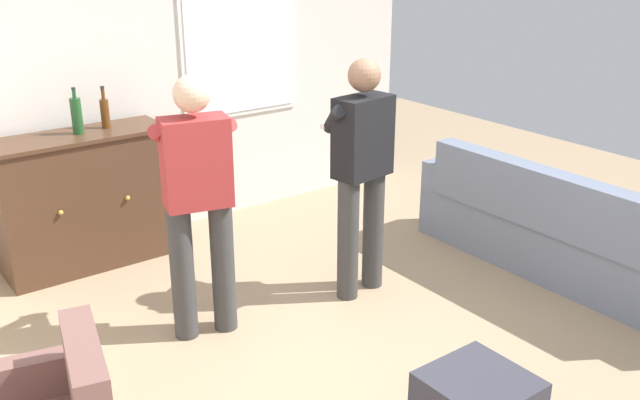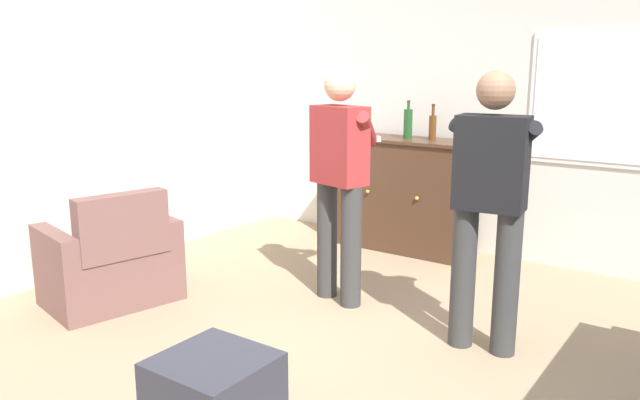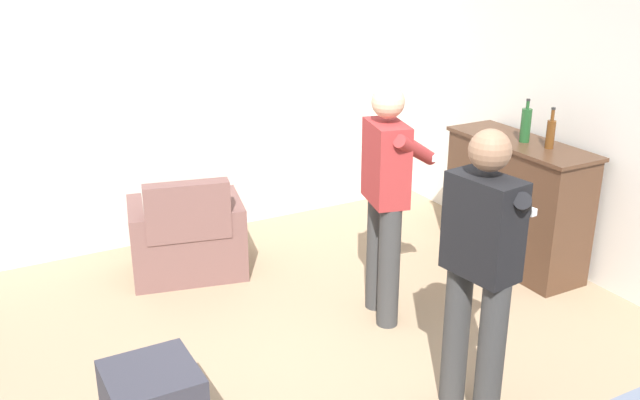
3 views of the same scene
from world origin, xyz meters
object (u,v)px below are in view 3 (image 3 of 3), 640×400
at_px(bottle_liquor_amber, 551,133).
at_px(person_standing_left, 387,193).
at_px(bottle_wine_green, 526,125).
at_px(armchair, 188,240).
at_px(person_standing_right, 482,263).
at_px(sideboard_cabinet, 516,203).

bearing_deg(bottle_liquor_amber, person_standing_left, -90.28).
height_order(bottle_wine_green, person_standing_left, person_standing_left).
height_order(armchair, bottle_liquor_amber, bottle_liquor_amber).
bearing_deg(person_standing_right, bottle_wine_green, 130.71).
height_order(bottle_liquor_amber, person_standing_left, person_standing_left).
height_order(armchair, person_standing_right, person_standing_right).
distance_m(sideboard_cabinet, person_standing_right, 2.16).
bearing_deg(bottle_wine_green, person_standing_left, -81.36).
distance_m(armchair, sideboard_cabinet, 2.68).
xyz_separation_m(armchair, person_standing_right, (2.47, 0.85, 0.65)).
bearing_deg(armchair, bottle_liquor_amber, 61.99).
relative_size(bottle_wine_green, person_standing_right, 0.20).
relative_size(bottle_liquor_amber, person_standing_right, 0.19).
height_order(bottle_wine_green, person_standing_right, person_standing_right).
xyz_separation_m(bottle_wine_green, bottle_liquor_amber, (0.23, 0.04, -0.02)).
bearing_deg(sideboard_cabinet, armchair, -113.76).
distance_m(sideboard_cabinet, bottle_wine_green, 0.66).
relative_size(sideboard_cabinet, person_standing_right, 0.77).
xyz_separation_m(armchair, bottle_wine_green, (1.10, 2.45, 0.90)).
relative_size(armchair, sideboard_cabinet, 0.77).
bearing_deg(bottle_liquor_amber, bottle_wine_green, -170.12).
bearing_deg(person_standing_right, bottle_liquor_amber, 125.07).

